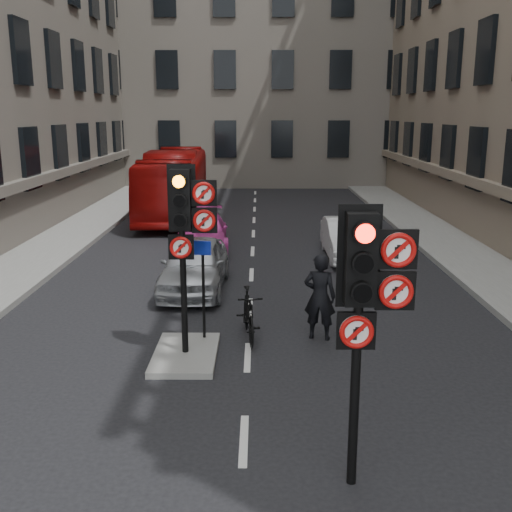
{
  "coord_description": "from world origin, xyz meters",
  "views": [
    {
      "loc": [
        0.21,
        -5.77,
        4.62
      ],
      "look_at": [
        0.17,
        2.58,
        2.6
      ],
      "focal_mm": 42.0,
      "sensor_mm": 36.0,
      "label": 1
    }
  ],
  "objects_px": {
    "info_sign": "(203,276)",
    "signal_far": "(186,219)",
    "signal_near": "(367,289)",
    "motorcycle": "(248,314)",
    "car_pink": "(202,232)",
    "car_white": "(347,239)",
    "bus_red": "(175,183)",
    "motorcyclist": "(320,297)",
    "car_silver": "(195,265)"
  },
  "relations": [
    {
      "from": "info_sign",
      "to": "signal_far",
      "type": "bearing_deg",
      "value": -95.78
    },
    {
      "from": "signal_near",
      "to": "motorcycle",
      "type": "distance_m",
      "value": 5.61
    },
    {
      "from": "car_pink",
      "to": "motorcycle",
      "type": "distance_m",
      "value": 8.47
    },
    {
      "from": "motorcycle",
      "to": "car_pink",
      "type": "bearing_deg",
      "value": 95.03
    },
    {
      "from": "car_white",
      "to": "motorcycle",
      "type": "distance_m",
      "value": 7.71
    },
    {
      "from": "car_white",
      "to": "bus_red",
      "type": "bearing_deg",
      "value": 128.56
    },
    {
      "from": "signal_far",
      "to": "signal_near",
      "type": "bearing_deg",
      "value": -56.98
    },
    {
      "from": "car_white",
      "to": "motorcyclist",
      "type": "bearing_deg",
      "value": -103.01
    },
    {
      "from": "motorcycle",
      "to": "info_sign",
      "type": "bearing_deg",
      "value": -170.26
    },
    {
      "from": "signal_near",
      "to": "motorcyclist",
      "type": "relative_size",
      "value": 1.96
    },
    {
      "from": "car_white",
      "to": "motorcycle",
      "type": "height_order",
      "value": "car_white"
    },
    {
      "from": "signal_near",
      "to": "signal_far",
      "type": "height_order",
      "value": "signal_far"
    },
    {
      "from": "car_white",
      "to": "signal_near",
      "type": "bearing_deg",
      "value": -97.78
    },
    {
      "from": "signal_near",
      "to": "motorcyclist",
      "type": "height_order",
      "value": "signal_near"
    },
    {
      "from": "info_sign",
      "to": "car_pink",
      "type": "bearing_deg",
      "value": 105.96
    },
    {
      "from": "car_pink",
      "to": "motorcyclist",
      "type": "height_order",
      "value": "motorcyclist"
    },
    {
      "from": "info_sign",
      "to": "bus_red",
      "type": "bearing_deg",
      "value": 110.21
    },
    {
      "from": "signal_near",
      "to": "motorcyclist",
      "type": "distance_m",
      "value": 5.28
    },
    {
      "from": "signal_near",
      "to": "car_white",
      "type": "height_order",
      "value": "signal_near"
    },
    {
      "from": "car_silver",
      "to": "car_pink",
      "type": "relative_size",
      "value": 0.94
    },
    {
      "from": "motorcyclist",
      "to": "signal_near",
      "type": "bearing_deg",
      "value": 104.69
    },
    {
      "from": "signal_far",
      "to": "info_sign",
      "type": "distance_m",
      "value": 1.49
    },
    {
      "from": "car_silver",
      "to": "info_sign",
      "type": "xyz_separation_m",
      "value": [
        0.58,
        -3.77,
        0.74
      ]
    },
    {
      "from": "signal_near",
      "to": "signal_far",
      "type": "bearing_deg",
      "value": 123.02
    },
    {
      "from": "car_white",
      "to": "info_sign",
      "type": "distance_m",
      "value": 8.38
    },
    {
      "from": "car_white",
      "to": "car_silver",
      "type": "bearing_deg",
      "value": -142.2
    },
    {
      "from": "info_sign",
      "to": "motorcyclist",
      "type": "bearing_deg",
      "value": 16.78
    },
    {
      "from": "motorcyclist",
      "to": "car_white",
      "type": "bearing_deg",
      "value": -88.13
    },
    {
      "from": "signal_far",
      "to": "car_white",
      "type": "height_order",
      "value": "signal_far"
    },
    {
      "from": "car_white",
      "to": "car_pink",
      "type": "bearing_deg",
      "value": 165.41
    },
    {
      "from": "signal_near",
      "to": "motorcycle",
      "type": "height_order",
      "value": "signal_near"
    },
    {
      "from": "car_white",
      "to": "signal_far",
      "type": "bearing_deg",
      "value": -117.67
    },
    {
      "from": "signal_far",
      "to": "motorcyclist",
      "type": "bearing_deg",
      "value": 21.29
    },
    {
      "from": "car_silver",
      "to": "car_white",
      "type": "relative_size",
      "value": 1.05
    },
    {
      "from": "info_sign",
      "to": "car_silver",
      "type": "bearing_deg",
      "value": 109.09
    },
    {
      "from": "bus_red",
      "to": "info_sign",
      "type": "relative_size",
      "value": 5.22
    },
    {
      "from": "signal_far",
      "to": "car_silver",
      "type": "distance_m",
      "value": 4.96
    },
    {
      "from": "bus_red",
      "to": "car_silver",
      "type": "bearing_deg",
      "value": -82.72
    },
    {
      "from": "signal_far",
      "to": "bus_red",
      "type": "xyz_separation_m",
      "value": [
        -2.5,
        16.35,
        -1.23
      ]
    },
    {
      "from": "signal_near",
      "to": "info_sign",
      "type": "bearing_deg",
      "value": 116.72
    },
    {
      "from": "signal_far",
      "to": "motorcyclist",
      "type": "xyz_separation_m",
      "value": [
        2.59,
        1.01,
        -1.79
      ]
    },
    {
      "from": "car_white",
      "to": "car_pink",
      "type": "distance_m",
      "value": 4.95
    },
    {
      "from": "car_pink",
      "to": "bus_red",
      "type": "xyz_separation_m",
      "value": [
        -1.87,
        7.05,
        0.85
      ]
    },
    {
      "from": "motorcycle",
      "to": "info_sign",
      "type": "xyz_separation_m",
      "value": [
        -0.9,
        -0.27,
        0.9
      ]
    },
    {
      "from": "motorcycle",
      "to": "signal_far",
      "type": "bearing_deg",
      "value": -144.69
    },
    {
      "from": "car_pink",
      "to": "bus_red",
      "type": "distance_m",
      "value": 7.34
    },
    {
      "from": "car_white",
      "to": "motorcyclist",
      "type": "relative_size",
      "value": 2.11
    },
    {
      "from": "signal_near",
      "to": "car_white",
      "type": "xyz_separation_m",
      "value": [
        1.57,
        12.08,
        -1.95
      ]
    },
    {
      "from": "car_silver",
      "to": "bus_red",
      "type": "bearing_deg",
      "value": 101.6
    },
    {
      "from": "car_silver",
      "to": "car_white",
      "type": "bearing_deg",
      "value": 39.54
    }
  ]
}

